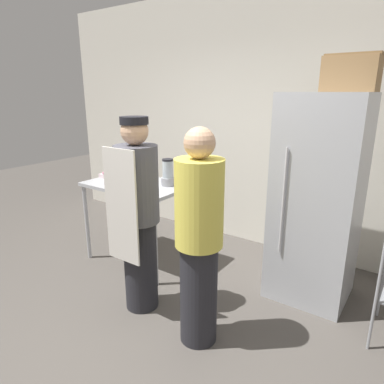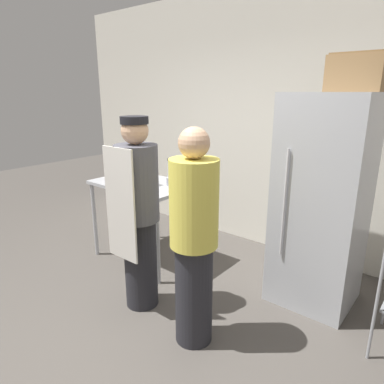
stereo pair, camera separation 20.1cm
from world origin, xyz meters
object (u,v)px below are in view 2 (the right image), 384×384
at_px(cardboard_storage_box, 357,73).
at_px(person_customer, 194,240).
at_px(person_baker, 138,213).
at_px(donut_box, 121,173).
at_px(refrigerator, 321,203).
at_px(blender_pitcher, 173,173).
at_px(binder_stack, 138,178).

bearing_deg(cardboard_storage_box, person_customer, -118.09).
bearing_deg(person_baker, donut_box, 146.87).
xyz_separation_m(donut_box, person_baker, (1.02, -0.67, -0.08)).
height_order(refrigerator, blender_pitcher, refrigerator).
relative_size(donut_box, person_baker, 0.17).
relative_size(binder_stack, person_baker, 0.19).
distance_m(refrigerator, person_baker, 1.59).
bearing_deg(person_customer, donut_box, 156.55).
distance_m(refrigerator, binder_stack, 1.84).
height_order(person_baker, person_customer, person_baker).
bearing_deg(blender_pitcher, person_customer, -41.22).
distance_m(donut_box, person_customer, 1.84).
bearing_deg(binder_stack, refrigerator, 17.19).
bearing_deg(blender_pitcher, refrigerator, 11.36).
bearing_deg(person_baker, refrigerator, 42.60).
bearing_deg(donut_box, person_customer, -23.45).
relative_size(blender_pitcher, cardboard_storage_box, 0.68).
bearing_deg(person_customer, binder_stack, 154.38).
xyz_separation_m(blender_pitcher, person_baker, (0.30, -0.78, -0.16)).
relative_size(person_baker, person_customer, 1.02).
bearing_deg(blender_pitcher, donut_box, -171.08).
bearing_deg(refrigerator, person_customer, -114.15).
height_order(binder_stack, person_customer, person_customer).
bearing_deg(blender_pitcher, binder_stack, -138.76).
bearing_deg(person_baker, binder_stack, 137.53).
distance_m(cardboard_storage_box, person_baker, 2.08).
height_order(binder_stack, cardboard_storage_box, cardboard_storage_box).
bearing_deg(binder_stack, person_baker, -42.47).
xyz_separation_m(person_baker, person_customer, (0.66, -0.06, -0.03)).
height_order(donut_box, blender_pitcher, blender_pitcher).
bearing_deg(cardboard_storage_box, refrigerator, -150.71).
bearing_deg(donut_box, refrigerator, 10.56).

